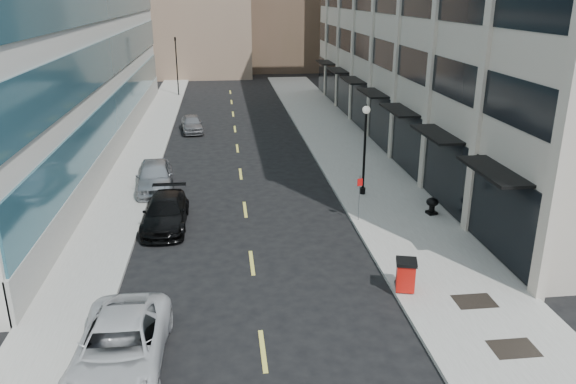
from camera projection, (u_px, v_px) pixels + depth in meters
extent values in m
cube|color=gray|center=(361.00, 168.00, 34.89)|extent=(5.00, 80.00, 0.15)
cube|color=gray|center=(131.00, 177.00, 33.34)|extent=(3.00, 80.00, 0.15)
cube|color=#B4AA99|center=(475.00, 14.00, 39.50)|extent=(14.00, 46.00, 18.00)
cube|color=black|center=(373.00, 114.00, 41.08)|extent=(0.18, 46.00, 3.60)
cube|color=black|center=(376.00, 51.00, 39.57)|extent=(0.12, 46.00, 1.80)
cube|color=#B4AA99|center=(490.00, 29.00, 22.82)|extent=(0.35, 0.60, 18.00)
cube|color=#B4AA99|center=(436.00, 22.00, 28.44)|extent=(0.35, 0.60, 18.00)
cube|color=#B4AA99|center=(400.00, 17.00, 34.05)|extent=(0.35, 0.60, 18.00)
cube|color=#B4AA99|center=(374.00, 14.00, 39.67)|extent=(0.35, 0.60, 18.00)
cube|color=#B4AA99|center=(355.00, 11.00, 45.28)|extent=(0.35, 0.60, 18.00)
cube|color=#B4AA99|center=(340.00, 9.00, 50.89)|extent=(0.35, 0.60, 18.00)
cube|color=#B4AA99|center=(328.00, 7.00, 56.51)|extent=(0.35, 0.60, 18.00)
cube|color=black|center=(493.00, 171.00, 21.65)|extent=(1.30, 4.00, 0.12)
cube|color=black|center=(436.00, 134.00, 27.27)|extent=(1.30, 4.00, 0.12)
cube|color=black|center=(399.00, 110.00, 32.88)|extent=(1.30, 4.00, 0.12)
cube|color=black|center=(373.00, 93.00, 38.49)|extent=(1.30, 4.00, 0.12)
cube|color=black|center=(353.00, 80.00, 44.11)|extent=(1.30, 4.00, 0.12)
cube|color=black|center=(338.00, 70.00, 49.72)|extent=(1.30, 4.00, 0.12)
cube|color=black|center=(325.00, 63.00, 55.34)|extent=(1.30, 4.00, 0.12)
cube|color=gray|center=(123.00, 136.00, 39.46)|extent=(0.20, 46.00, 1.80)
cube|color=#306170|center=(120.00, 106.00, 38.75)|extent=(0.14, 45.60, 2.40)
cube|color=#306170|center=(115.00, 54.00, 37.58)|extent=(0.14, 45.60, 2.40)
cube|color=black|center=(514.00, 348.00, 17.10)|extent=(1.40, 1.00, 0.01)
cube|color=black|center=(474.00, 301.00, 19.72)|extent=(1.40, 1.00, 0.01)
cube|color=#D8CC4C|center=(263.00, 351.00, 17.24)|extent=(0.15, 2.20, 0.01)
cube|color=#D8CC4C|center=(252.00, 263.00, 22.86)|extent=(0.15, 2.20, 0.01)
cube|color=#D8CC4C|center=(245.00, 209.00, 28.47)|extent=(0.15, 2.20, 0.01)
cube|color=#D8CC4C|center=(241.00, 174.00, 34.09)|extent=(0.15, 2.20, 0.01)
cube|color=#D8CC4C|center=(237.00, 148.00, 39.70)|extent=(0.15, 2.20, 0.01)
cube|color=#D8CC4C|center=(235.00, 129.00, 45.31)|extent=(0.15, 2.20, 0.01)
cube|color=#D8CC4C|center=(233.00, 114.00, 50.93)|extent=(0.15, 2.20, 0.01)
cube|color=#D8CC4C|center=(232.00, 102.00, 56.54)|extent=(0.15, 2.20, 0.01)
cube|color=#D8CC4C|center=(230.00, 92.00, 62.16)|extent=(0.15, 2.20, 0.01)
cylinder|color=black|center=(177.00, 68.00, 58.67)|extent=(0.12, 0.12, 6.00)
imported|color=black|center=(175.00, 38.00, 57.67)|extent=(0.66, 0.66, 1.98)
imported|color=silver|center=(120.00, 348.00, 16.11)|extent=(2.62, 5.52, 1.52)
imported|color=black|center=(166.00, 212.00, 26.21)|extent=(2.03, 4.88, 1.41)
imported|color=#93979B|center=(155.00, 176.00, 30.94)|extent=(2.38, 5.05, 1.67)
imported|color=slate|center=(192.00, 124.00, 44.14)|extent=(2.01, 4.08, 1.34)
cube|color=#B7120C|center=(406.00, 276.00, 20.27)|extent=(0.80, 0.80, 1.06)
cube|color=black|center=(407.00, 262.00, 20.08)|extent=(0.91, 0.91, 0.13)
cylinder|color=black|center=(396.00, 283.00, 20.73)|extent=(0.06, 0.23, 0.23)
cylinder|color=black|center=(407.00, 282.00, 20.78)|extent=(0.06, 0.23, 0.23)
cylinder|color=black|center=(363.00, 191.00, 30.24)|extent=(0.30, 0.30, 0.33)
cylinder|color=black|center=(364.00, 152.00, 29.52)|extent=(0.13, 0.13, 4.25)
sphere|color=silver|center=(366.00, 110.00, 28.76)|extent=(0.41, 0.41, 0.41)
cone|color=black|center=(367.00, 105.00, 28.68)|extent=(0.11, 0.11, 0.17)
cylinder|color=slate|center=(359.00, 198.00, 26.43)|extent=(0.04, 0.04, 2.22)
cube|color=#B70D0C|center=(360.00, 182.00, 26.15)|extent=(0.26, 0.09, 0.35)
cube|color=black|center=(431.00, 213.00, 27.50)|extent=(0.53, 0.53, 0.13)
cylinder|color=black|center=(432.00, 208.00, 27.41)|extent=(0.28, 0.28, 0.43)
ellipsoid|color=black|center=(432.00, 202.00, 27.31)|extent=(0.60, 0.60, 0.42)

